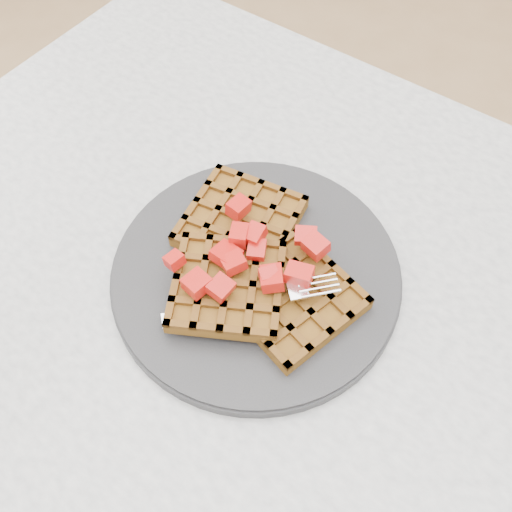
{
  "coord_description": "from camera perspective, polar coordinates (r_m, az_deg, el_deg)",
  "views": [
    {
      "loc": [
        0.04,
        -0.21,
        1.26
      ],
      "look_at": [
        -0.14,
        0.03,
        0.79
      ],
      "focal_mm": 40.0,
      "sensor_mm": 36.0,
      "label": 1
    }
  ],
  "objects": [
    {
      "name": "strawberry_pile",
      "position": [
        0.55,
        0.0,
        0.8
      ],
      "size": [
        0.15,
        0.15,
        0.02
      ],
      "primitive_type": null,
      "color": "#AB0100",
      "rests_on": "waffles"
    },
    {
      "name": "plate",
      "position": [
        0.58,
        0.0,
        -1.72
      ],
      "size": [
        0.3,
        0.3,
        0.02
      ],
      "primitive_type": "cylinder",
      "color": "#262628",
      "rests_on": "table"
    },
    {
      "name": "waffles",
      "position": [
        0.57,
        -0.21,
        -0.98
      ],
      "size": [
        0.23,
        0.21,
        0.03
      ],
      "color": "brown",
      "rests_on": "plate"
    },
    {
      "name": "fork",
      "position": [
        0.55,
        0.76,
        -5.01
      ],
      "size": [
        0.14,
        0.15,
        0.02
      ],
      "primitive_type": null,
      "rotation": [
        0.0,
        0.0,
        -0.75
      ],
      "color": "silver",
      "rests_on": "plate"
    },
    {
      "name": "table",
      "position": [
        0.66,
        8.68,
        -15.58
      ],
      "size": [
        1.2,
        0.8,
        0.75
      ],
      "color": "silver",
      "rests_on": "ground"
    }
  ]
}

